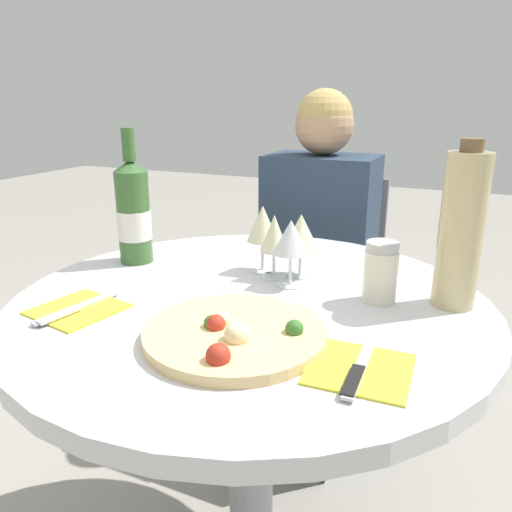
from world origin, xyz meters
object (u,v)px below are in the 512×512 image
Objects in this scene: seated_diner at (311,289)px; wine_bottle at (134,213)px; tall_carafe at (461,230)px; chair_behind_diner at (322,301)px; dining_table at (251,355)px; pizza_large at (235,334)px.

seated_diner reaches higher than wine_bottle.
seated_diner is at bearing 62.96° from wine_bottle.
seated_diner is 3.66× the size of tall_carafe.
chair_behind_diner is 0.88m from wine_bottle.
chair_behind_diner is at bearing 124.32° from tall_carafe.
dining_table is 0.83m from chair_behind_diner.
wine_bottle is at bearing 164.87° from dining_table.
chair_behind_diner is 2.83× the size of pizza_large.
dining_table is at bearing -15.13° from wine_bottle.
dining_table is 0.67m from seated_diner.
chair_behind_diner is 0.95m from tall_carafe.
pizza_large is 0.52m from wine_bottle.
chair_behind_diner is at bearing 97.68° from pizza_large.
dining_table is at bearing 107.11° from pizza_large.
seated_diner reaches higher than dining_table.
tall_carafe is (0.46, -0.53, 0.38)m from seated_diner.
seated_diner is at bearing 90.00° from chair_behind_diner.
dining_table is at bearing 96.58° from seated_diner.
wine_bottle reaches higher than pizza_large.
wine_bottle is (-0.28, -0.70, 0.45)m from chair_behind_diner.
chair_behind_diner is at bearing -90.00° from seated_diner.
dining_table is 1.11× the size of chair_behind_diner.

